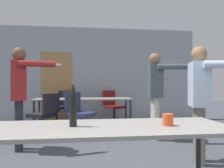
# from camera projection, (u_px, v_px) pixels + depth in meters

# --- Properties ---
(back_wall) EXTENTS (6.25, 0.12, 2.80)m
(back_wall) POSITION_uv_depth(u_px,v_px,m) (93.00, 75.00, 6.59)
(back_wall) COLOR #A3A8B2
(back_wall) RESTS_ON ground_plane
(conference_table_near) EXTENTS (2.25, 0.74, 0.75)m
(conference_table_near) POSITION_uv_depth(u_px,v_px,m) (95.00, 134.00, 1.78)
(conference_table_near) COLOR gray
(conference_table_near) RESTS_ON ground_plane
(conference_table_far) EXTENTS (2.36, 0.71, 0.75)m
(conference_table_far) POSITION_uv_depth(u_px,v_px,m) (84.00, 101.00, 5.39)
(conference_table_far) COLOR gray
(conference_table_far) RESTS_ON ground_plane
(person_far_watching) EXTENTS (0.77, 0.72, 1.72)m
(person_far_watching) POSITION_uv_depth(u_px,v_px,m) (156.00, 87.00, 4.36)
(person_far_watching) COLOR beige
(person_far_watching) RESTS_ON ground_plane
(person_left_plaid) EXTENTS (0.70, 0.74, 1.62)m
(person_left_plaid) POSITION_uv_depth(u_px,v_px,m) (200.00, 93.00, 3.02)
(person_left_plaid) COLOR slate
(person_left_plaid) RESTS_ON ground_plane
(person_right_polo) EXTENTS (0.85, 0.58, 1.71)m
(person_right_polo) POSITION_uv_depth(u_px,v_px,m) (20.00, 87.00, 3.64)
(person_right_polo) COLOR #28282D
(person_right_polo) RESTS_ON ground_plane
(office_chair_far_left) EXTENTS (0.65, 0.68, 0.92)m
(office_chair_far_left) POSITION_uv_depth(u_px,v_px,m) (113.00, 108.00, 6.20)
(office_chair_far_left) COLOR black
(office_chair_far_left) RESTS_ON ground_plane
(office_chair_near_pushed) EXTENTS (0.69, 0.68, 0.93)m
(office_chair_near_pushed) POSITION_uv_depth(u_px,v_px,m) (79.00, 115.00, 4.63)
(office_chair_near_pushed) COLOR black
(office_chair_near_pushed) RESTS_ON ground_plane
(office_chair_mid_tucked) EXTENTS (0.68, 0.66, 0.91)m
(office_chair_mid_tucked) POSITION_uv_depth(u_px,v_px,m) (45.00, 117.00, 4.56)
(office_chair_mid_tucked) COLOR black
(office_chair_mid_tucked) RESTS_ON ground_plane
(office_chair_side_rolled) EXTENTS (0.69, 0.68, 0.92)m
(office_chair_side_rolled) POSITION_uv_depth(u_px,v_px,m) (59.00, 108.00, 6.03)
(office_chair_side_rolled) COLOR black
(office_chair_side_rolled) RESTS_ON ground_plane
(beer_bottle) EXTENTS (0.06, 0.06, 0.37)m
(beer_bottle) POSITION_uv_depth(u_px,v_px,m) (73.00, 105.00, 1.78)
(beer_bottle) COLOR black
(beer_bottle) RESTS_ON conference_table_near
(drink_cup) EXTENTS (0.09, 0.09, 0.10)m
(drink_cup) POSITION_uv_depth(u_px,v_px,m) (168.00, 120.00, 1.82)
(drink_cup) COLOR #E05123
(drink_cup) RESTS_ON conference_table_near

